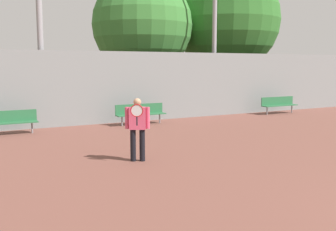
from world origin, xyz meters
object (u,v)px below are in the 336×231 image
(bench_courtside_near, at_px, (7,120))
(tree_green_tall, at_px, (227,20))
(bench_adjacent_court, at_px, (140,112))
(tennis_player, at_px, (137,125))
(bench_courtside_far, at_px, (279,103))
(tree_green_broad, at_px, (142,25))

(bench_courtside_near, xyz_separation_m, tree_green_tall, (12.81, 4.70, 4.51))
(bench_adjacent_court, relative_size, tree_green_tall, 0.26)
(bench_courtside_near, height_order, tree_green_tall, tree_green_tall)
(tennis_player, xyz_separation_m, bench_courtside_far, (10.13, 5.61, -0.40))
(tree_green_broad, bearing_deg, bench_adjacent_court, -115.83)
(bench_courtside_far, xyz_separation_m, tree_green_broad, (-5.31, 4.58, 3.97))
(tennis_player, distance_m, bench_adjacent_court, 6.19)
(bench_adjacent_court, distance_m, tree_green_tall, 10.12)
(tennis_player, height_order, bench_courtside_near, tennis_player)
(tennis_player, bearing_deg, tree_green_broad, 90.91)
(tennis_player, xyz_separation_m, tree_green_broad, (4.82, 10.18, 3.57))
(bench_courtside_far, bearing_deg, tree_green_tall, 87.34)
(bench_courtside_near, bearing_deg, bench_adjacent_court, 0.00)
(tennis_player, height_order, tree_green_broad, tree_green_broad)
(tennis_player, distance_m, tree_green_tall, 15.17)
(bench_adjacent_court, bearing_deg, tree_green_tall, 31.27)
(tennis_player, distance_m, tree_green_broad, 11.82)
(tennis_player, bearing_deg, bench_courtside_near, 139.93)
(bench_courtside_near, bearing_deg, tree_green_broad, 32.15)
(tree_green_tall, bearing_deg, bench_adjacent_court, -148.73)
(bench_courtside_far, height_order, tree_green_tall, tree_green_tall)
(tennis_player, relative_size, bench_adjacent_court, 0.76)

